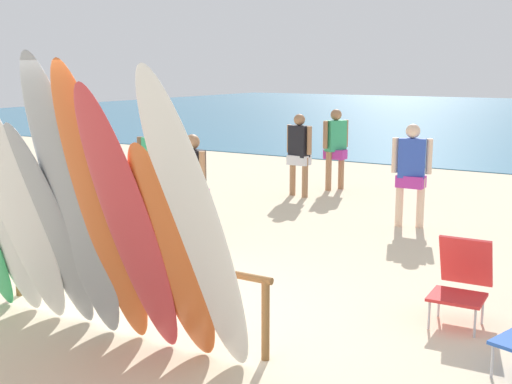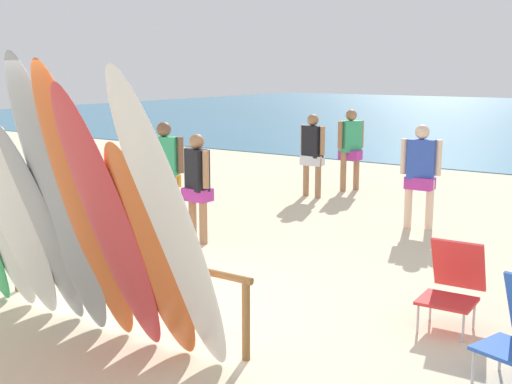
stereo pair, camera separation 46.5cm
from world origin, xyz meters
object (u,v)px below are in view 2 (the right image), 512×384
(surfboard_white_2, at_px, (11,208))
(beachgoer_photographing, at_px, (165,167))
(surfboard_rack, at_px, (115,264))
(surfboard_grey_3, at_px, (41,227))
(beachgoer_strolling, at_px, (421,169))
(beachgoer_near_rack, at_px, (312,150))
(surfboard_grey_4, at_px, (59,202))
(beachgoer_midbeach, at_px, (351,144))
(beachgoer_by_water, at_px, (197,180))
(surfboard_white_8, at_px, (172,231))
(beach_chair_striped, at_px, (453,282))
(surfboard_orange_7, at_px, (153,256))
(surfboard_red_6, at_px, (111,227))
(surfboard_orange_5, at_px, (87,211))

(surfboard_white_2, height_order, beachgoer_photographing, surfboard_white_2)
(surfboard_rack, distance_m, surfboard_grey_3, 0.78)
(beachgoer_photographing, relative_size, beachgoer_strolling, 1.02)
(surfboard_grey_3, xyz_separation_m, beachgoer_near_rack, (-1.20, 7.13, -0.10))
(surfboard_grey_4, relative_size, beachgoer_photographing, 1.65)
(beachgoer_near_rack, bearing_deg, beachgoer_midbeach, -92.88)
(beachgoer_midbeach, bearing_deg, beachgoer_strolling, -108.15)
(surfboard_rack, distance_m, beachgoer_by_water, 3.06)
(surfboard_rack, bearing_deg, beachgoer_strolling, 78.79)
(surfboard_grey_4, distance_m, surfboard_white_8, 1.35)
(surfboard_white_2, bearing_deg, beachgoer_midbeach, 91.17)
(surfboard_white_2, distance_m, beach_chair_striped, 4.23)
(surfboard_grey_3, height_order, beachgoer_photographing, surfboard_grey_3)
(surfboard_orange_7, distance_m, beachgoer_photographing, 4.97)
(surfboard_orange_7, distance_m, beachgoer_by_water, 4.05)
(beachgoer_near_rack, bearing_deg, beach_chair_striped, 145.57)
(surfboard_red_6, relative_size, beachgoer_by_water, 1.65)
(surfboard_white_2, height_order, beachgoer_midbeach, surfboard_white_2)
(beachgoer_photographing, distance_m, beachgoer_by_water, 1.06)
(beachgoer_strolling, bearing_deg, surfboard_orange_7, 75.62)
(surfboard_white_2, distance_m, surfboard_grey_3, 0.35)
(beachgoer_strolling, relative_size, beach_chair_striped, 1.95)
(surfboard_grey_3, relative_size, beachgoer_strolling, 1.33)
(surfboard_grey_4, bearing_deg, beachgoer_photographing, 120.10)
(surfboard_grey_4, distance_m, beachgoer_near_rack, 7.41)
(surfboard_grey_4, height_order, beachgoer_strolling, surfboard_grey_4)
(beachgoer_midbeach, xyz_separation_m, beachgoer_near_rack, (-0.30, -1.00, -0.03))
(surfboard_orange_5, relative_size, surfboard_red_6, 1.05)
(surfboard_white_8, relative_size, beachgoer_strolling, 1.67)
(surfboard_grey_4, xyz_separation_m, beachgoer_strolling, (1.02, 5.93, -0.37))
(surfboard_grey_4, xyz_separation_m, surfboard_orange_5, (0.35, -0.00, -0.03))
(surfboard_rack, distance_m, surfboard_orange_7, 1.25)
(surfboard_orange_5, distance_m, beachgoer_photographing, 4.63)
(surfboard_white_8, relative_size, beachgoer_photographing, 1.63)
(surfboard_white_2, xyz_separation_m, beachgoer_near_rack, (-0.90, 7.23, -0.25))
(beachgoer_near_rack, relative_size, beach_chair_striped, 1.92)
(surfboard_orange_5, height_order, beachgoer_photographing, surfboard_orange_5)
(beachgoer_midbeach, bearing_deg, beachgoer_photographing, -165.59)
(surfboard_white_8, relative_size, beach_chair_striped, 3.25)
(beachgoer_near_rack, distance_m, beachgoer_strolling, 2.93)
(surfboard_grey_4, bearing_deg, surfboard_red_6, -4.79)
(beach_chair_striped, bearing_deg, beachgoer_strolling, 113.12)
(surfboard_white_2, bearing_deg, surfboard_grey_4, -3.09)
(surfboard_grey_4, relative_size, surfboard_orange_7, 1.31)
(beachgoer_photographing, bearing_deg, surfboard_orange_7, 111.58)
(surfboard_white_2, height_order, beachgoer_strolling, surfboard_white_2)
(surfboard_red_6, bearing_deg, surfboard_grey_3, 170.92)
(surfboard_orange_7, bearing_deg, surfboard_orange_5, -171.36)
(beachgoer_near_rack, height_order, beach_chair_striped, beachgoer_near_rack)
(surfboard_orange_5, bearing_deg, beachgoer_near_rack, 99.58)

